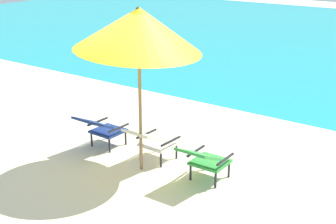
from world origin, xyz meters
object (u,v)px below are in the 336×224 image
lounge_chair_left (101,127)px  beach_umbrella_center (139,29)px  lounge_chair_center (152,140)px  lounge_chair_right (204,159)px

lounge_chair_left → beach_umbrella_center: (1.07, -0.23, 1.86)m
lounge_chair_center → lounge_chair_left: bearing=-177.4°
lounge_chair_center → beach_umbrella_center: 1.88m
lounge_chair_center → beach_umbrella_center: (0.00, -0.28, 1.86)m
lounge_chair_left → beach_umbrella_center: bearing=-12.3°
lounge_chair_left → lounge_chair_center: bearing=2.6°
lounge_chair_right → beach_umbrella_center: (-1.07, -0.18, 1.86)m
lounge_chair_center → beach_umbrella_center: bearing=-90.0°
lounge_chair_center → lounge_chair_right: (1.07, -0.10, 0.00)m
lounge_chair_right → beach_umbrella_center: 2.15m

